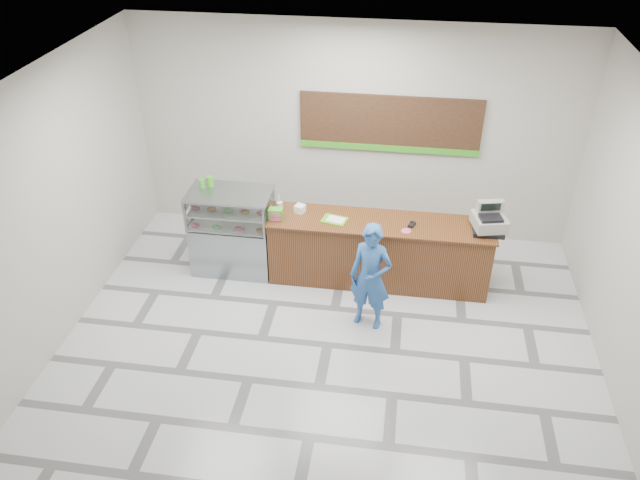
# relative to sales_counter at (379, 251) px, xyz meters

# --- Properties ---
(floor) EXTENTS (7.00, 7.00, 0.00)m
(floor) POSITION_rel_sales_counter_xyz_m (-0.55, -1.55, -0.52)
(floor) COLOR #BBBBBF
(floor) RESTS_ON ground
(back_wall) EXTENTS (7.00, 0.00, 7.00)m
(back_wall) POSITION_rel_sales_counter_xyz_m (-0.55, 1.45, 1.23)
(back_wall) COLOR #B6B2A7
(back_wall) RESTS_ON floor
(ceiling) EXTENTS (7.00, 7.00, 0.00)m
(ceiling) POSITION_rel_sales_counter_xyz_m (-0.55, -1.55, 2.98)
(ceiling) COLOR silver
(ceiling) RESTS_ON back_wall
(sales_counter) EXTENTS (3.26, 0.76, 1.03)m
(sales_counter) POSITION_rel_sales_counter_xyz_m (0.00, 0.00, 0.00)
(sales_counter) COLOR brown
(sales_counter) RESTS_ON floor
(display_case) EXTENTS (1.22, 0.72, 1.33)m
(display_case) POSITION_rel_sales_counter_xyz_m (-2.22, -0.00, 0.16)
(display_case) COLOR gray
(display_case) RESTS_ON floor
(menu_board) EXTENTS (2.80, 0.06, 0.90)m
(menu_board) POSITION_rel_sales_counter_xyz_m (-0.00, 1.41, 1.42)
(menu_board) COLOR black
(menu_board) RESTS_ON back_wall
(cash_register) EXTENTS (0.52, 0.53, 0.41)m
(cash_register) POSITION_rel_sales_counter_xyz_m (1.50, -0.01, 0.67)
(cash_register) COLOR black
(cash_register) RESTS_ON sales_counter
(card_terminal) EXTENTS (0.11, 0.16, 0.04)m
(card_terminal) POSITION_rel_sales_counter_xyz_m (0.44, -0.04, 0.53)
(card_terminal) COLOR black
(card_terminal) RESTS_ON sales_counter
(serving_tray) EXTENTS (0.40, 0.32, 0.02)m
(serving_tray) POSITION_rel_sales_counter_xyz_m (-0.66, -0.06, 0.52)
(serving_tray) COLOR #5CB01A
(serving_tray) RESTS_ON sales_counter
(napkin_box) EXTENTS (0.17, 0.17, 0.11)m
(napkin_box) POSITION_rel_sales_counter_xyz_m (-1.19, 0.10, 0.57)
(napkin_box) COLOR white
(napkin_box) RESTS_ON sales_counter
(straw_cup) EXTENTS (0.09, 0.09, 0.13)m
(straw_cup) POSITION_rel_sales_counter_xyz_m (-1.50, 0.12, 0.58)
(straw_cup) COLOR silver
(straw_cup) RESTS_ON sales_counter
(promo_box) EXTENTS (0.21, 0.14, 0.18)m
(promo_box) POSITION_rel_sales_counter_xyz_m (-1.50, -0.16, 0.60)
(promo_box) COLOR green
(promo_box) RESTS_ON sales_counter
(donut_decal) EXTENTS (0.14, 0.14, 0.00)m
(donut_decal) POSITION_rel_sales_counter_xyz_m (0.37, -0.19, 0.52)
(donut_decal) COLOR #CF4F74
(donut_decal) RESTS_ON sales_counter
(green_cup_left) EXTENTS (0.08, 0.08, 0.13)m
(green_cup_left) POSITION_rel_sales_counter_xyz_m (-2.65, 0.11, 0.88)
(green_cup_left) COLOR green
(green_cup_left) RESTS_ON display_case
(green_cup_right) EXTENTS (0.10, 0.10, 0.16)m
(green_cup_right) POSITION_rel_sales_counter_xyz_m (-2.54, 0.16, 0.89)
(green_cup_right) COLOR green
(green_cup_right) RESTS_ON display_case
(customer) EXTENTS (0.64, 0.50, 1.56)m
(customer) POSITION_rel_sales_counter_xyz_m (-0.05, -1.01, 0.26)
(customer) COLOR #2C5DA3
(customer) RESTS_ON floor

